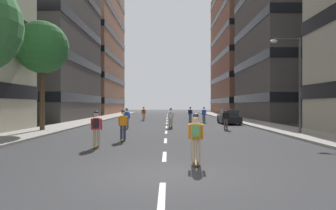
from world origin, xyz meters
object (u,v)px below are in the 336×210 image
object	(u,v)px
parked_car_near	(230,117)
skater_7	(191,113)
skater_0	(128,117)
street_tree_mid	(44,48)
skater_4	(145,113)
skater_2	(98,127)
skater_3	(172,117)
streetlamp_right	(296,74)
skater_6	(205,114)
skater_8	(197,136)
skater_1	(227,118)
skater_5	(124,124)

from	to	relation	value
parked_car_near	skater_7	world-z (taller)	skater_7
skater_7	skater_0	bearing A→B (deg)	-121.23
parked_car_near	street_tree_mid	world-z (taller)	street_tree_mid
parked_car_near	skater_4	world-z (taller)	skater_4
skater_2	skater_7	size ratio (longest dim) A/B	1.00
street_tree_mid	skater_0	distance (m)	8.53
street_tree_mid	skater_3	world-z (taller)	street_tree_mid
skater_4	skater_0	bearing A→B (deg)	-91.75
streetlamp_right	skater_4	bearing A→B (deg)	124.12
skater_4	skater_7	size ratio (longest dim) A/B	1.00
skater_6	skater_4	bearing A→B (deg)	152.12
skater_4	skater_8	bearing A→B (deg)	-81.39
parked_car_near	skater_2	xyz separation A→B (m)	(-9.91, -16.81, 0.32)
skater_0	skater_1	distance (m)	8.29
parked_car_near	skater_5	world-z (taller)	skater_5
skater_7	skater_8	world-z (taller)	same
skater_0	skater_4	distance (m)	12.48
street_tree_mid	skater_6	xyz separation A→B (m)	(13.74, 11.13, -5.42)
skater_2	skater_5	distance (m)	2.69
skater_5	skater_6	distance (m)	18.06
parked_car_near	skater_4	bearing A→B (deg)	146.51
skater_2	skater_4	bearing A→B (deg)	89.23
skater_7	skater_6	bearing A→B (deg)	-46.91
street_tree_mid	skater_7	xyz separation A→B (m)	(12.28, 12.69, -5.39)
streetlamp_right	skater_3	size ratio (longest dim) A/B	3.65
streetlamp_right	skater_1	distance (m)	6.43
skater_3	skater_7	world-z (taller)	same
street_tree_mid	skater_0	bearing A→B (deg)	22.28
skater_4	street_tree_mid	bearing A→B (deg)	-113.40
skater_3	street_tree_mid	bearing A→B (deg)	-161.14
skater_1	skater_2	xyz separation A→B (m)	(-8.18, -9.84, 0.03)
skater_0	skater_7	distance (m)	11.92
skater_3	skater_1	bearing A→B (deg)	-20.78
skater_6	skater_7	distance (m)	2.14
skater_6	skater_0	bearing A→B (deg)	-131.54
skater_1	skater_8	bearing A→B (deg)	-105.42
street_tree_mid	streetlamp_right	world-z (taller)	street_tree_mid
streetlamp_right	skater_1	xyz separation A→B (m)	(-3.89, 4.04, -3.15)
skater_1	skater_4	bearing A→B (deg)	120.59
skater_7	parked_car_near	bearing A→B (deg)	-46.99
skater_1	skater_7	world-z (taller)	same
streetlamp_right	skater_8	xyz separation A→B (m)	(-7.66, -9.66, -3.12)
skater_0	skater_6	world-z (taller)	same
skater_1	skater_4	xyz separation A→B (m)	(-7.87, 13.32, 0.03)
skater_6	parked_car_near	bearing A→B (deg)	-47.05
skater_2	skater_4	distance (m)	23.16
skater_1	parked_car_near	bearing A→B (deg)	76.05
skater_2	skater_8	world-z (taller)	same
street_tree_mid	skater_6	bearing A→B (deg)	39.00
streetlamp_right	skater_2	world-z (taller)	streetlamp_right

